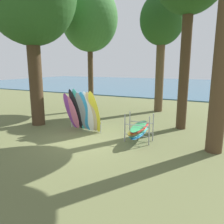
{
  "coord_description": "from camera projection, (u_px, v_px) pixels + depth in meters",
  "views": [
    {
      "loc": [
        5.25,
        -7.86,
        3.28
      ],
      "look_at": [
        0.73,
        1.49,
        1.1
      ],
      "focal_mm": 35.26,
      "sensor_mm": 36.0,
      "label": 1
    }
  ],
  "objects": [
    {
      "name": "tree_far_left_back",
      "position": [
        162.0,
        22.0,
        15.03
      ],
      "size": [
        3.03,
        3.03,
        8.15
      ],
      "color": "brown",
      "rests_on": "ground"
    },
    {
      "name": "lake_water",
      "position": [
        185.0,
        85.0,
        37.85
      ],
      "size": [
        80.0,
        36.0,
        0.1
      ],
      "primitive_type": "cube",
      "color": "#38607A",
      "rests_on": "ground"
    },
    {
      "name": "leaning_board_pile",
      "position": [
        82.0,
        112.0,
        11.03
      ],
      "size": [
        2.12,
        0.91,
        2.22
      ],
      "color": "purple",
      "rests_on": "ground"
    },
    {
      "name": "board_storage_rack",
      "position": [
        139.0,
        129.0,
        9.67
      ],
      "size": [
        1.15,
        2.13,
        1.25
      ],
      "color": "#9EA0A5",
      "rests_on": "ground"
    },
    {
      "name": "tree_far_right_back",
      "position": [
        90.0,
        19.0,
        15.37
      ],
      "size": [
        3.96,
        3.96,
        8.82
      ],
      "color": "#4C3823",
      "rests_on": "ground"
    },
    {
      "name": "ground_plane",
      "position": [
        83.0,
        141.0,
        9.84
      ],
      "size": [
        80.0,
        80.0,
        0.0
      ],
      "primitive_type": "plane",
      "color": "#60663D"
    }
  ]
}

